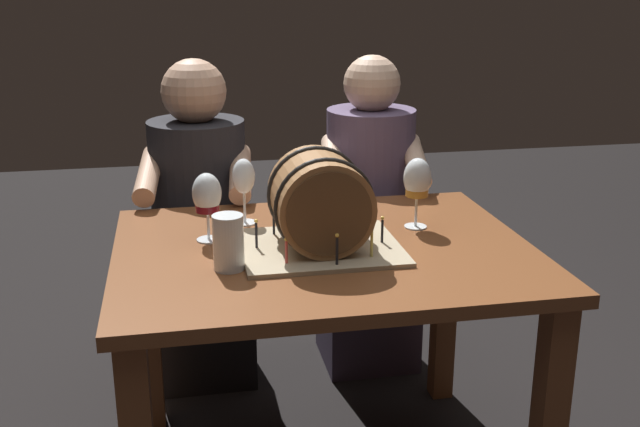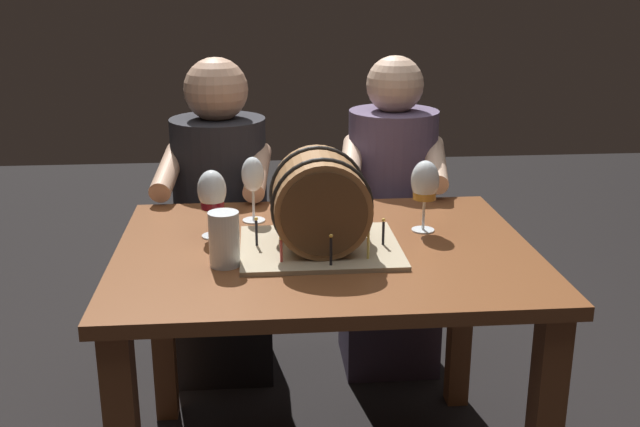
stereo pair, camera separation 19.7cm
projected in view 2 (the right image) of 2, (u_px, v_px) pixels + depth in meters
The scene contains 8 objects.
dining_table at pixel (325, 288), 2.06m from camera, with size 1.11×0.87×0.73m.
barrel_cake at pixel (320, 205), 1.97m from camera, with size 0.42×0.35×0.27m.
wine_glass_red at pixel (212, 193), 2.07m from camera, with size 0.08×0.08×0.19m.
wine_glass_amber at pixel (425, 184), 2.11m from camera, with size 0.08×0.08×0.20m.
wine_glass_empty at pixel (253, 176), 2.20m from camera, with size 0.07×0.07×0.19m.
beer_pint at pixel (224, 242), 1.88m from camera, with size 0.08×0.08×0.14m.
person_seated_left at pixel (222, 234), 2.70m from camera, with size 0.40×0.49×1.16m.
person_seated_right at pixel (390, 232), 2.76m from camera, with size 0.40×0.50×1.16m.
Camera 2 is at (-0.18, -1.90, 1.42)m, focal length 42.45 mm.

